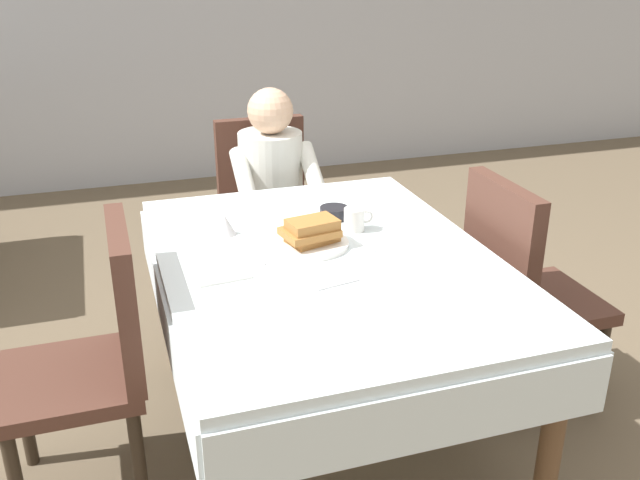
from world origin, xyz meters
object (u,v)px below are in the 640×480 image
(fork_left_of_plate, at_px, (257,254))
(knife_right_of_plate, at_px, (362,241))
(dining_table_main, at_px, (328,280))
(chair_diner, at_px, (266,202))
(spoon_near_edge, at_px, (338,284))
(chair_right_side, at_px, (519,281))
(breakfast_stack, at_px, (311,231))
(chair_left_side, at_px, (98,347))
(cup_coffee, at_px, (355,219))
(diner_person, at_px, (273,185))
(bowl_butter, at_px, (334,213))
(syrup_pitcher, at_px, (225,225))
(plate_breakfast, at_px, (309,244))

(fork_left_of_plate, bearing_deg, knife_right_of_plate, -92.15)
(dining_table_main, xyz_separation_m, chair_diner, (0.07, 1.17, -0.12))
(fork_left_of_plate, distance_m, spoon_near_edge, 0.35)
(chair_right_side, height_order, breakfast_stack, chair_right_side)
(chair_left_side, height_order, cup_coffee, chair_left_side)
(diner_person, relative_size, bowl_butter, 10.18)
(bowl_butter, relative_size, fork_left_of_plate, 0.61)
(knife_right_of_plate, bearing_deg, cup_coffee, -12.51)
(diner_person, bearing_deg, bowl_butter, 95.85)
(cup_coffee, bearing_deg, bowl_butter, 102.97)
(chair_left_side, xyz_separation_m, syrup_pitcher, (0.48, 0.30, 0.25))
(breakfast_stack, bearing_deg, fork_left_of_plate, -177.15)
(diner_person, bearing_deg, dining_table_main, 86.17)
(chair_left_side, distance_m, knife_right_of_plate, 0.95)
(cup_coffee, distance_m, syrup_pitcher, 0.47)
(chair_left_side, bearing_deg, breakfast_stack, -82.55)
(plate_breakfast, height_order, syrup_pitcher, syrup_pitcher)
(plate_breakfast, distance_m, spoon_near_edge, 0.32)
(breakfast_stack, distance_m, fork_left_of_plate, 0.20)
(chair_left_side, xyz_separation_m, fork_left_of_plate, (0.55, 0.09, 0.21))
(cup_coffee, relative_size, fork_left_of_plate, 0.63)
(plate_breakfast, bearing_deg, chair_left_side, -171.70)
(spoon_near_edge, bearing_deg, plate_breakfast, 78.13)
(diner_person, height_order, knife_right_of_plate, diner_person)
(spoon_near_edge, bearing_deg, knife_right_of_plate, 46.15)
(chair_diner, height_order, breakfast_stack, chair_diner)
(chair_diner, height_order, plate_breakfast, chair_diner)
(chair_diner, xyz_separation_m, breakfast_stack, (-0.10, -1.07, 0.27))
(syrup_pitcher, distance_m, fork_left_of_plate, 0.23)
(chair_diner, bearing_deg, chair_left_side, 54.37)
(bowl_butter, height_order, syrup_pitcher, syrup_pitcher)
(chair_right_side, xyz_separation_m, knife_right_of_plate, (-0.61, 0.09, 0.21))
(fork_left_of_plate, bearing_deg, plate_breakfast, -86.14)
(bowl_butter, bearing_deg, spoon_near_edge, -107.85)
(diner_person, bearing_deg, chair_left_side, 50.41)
(bowl_butter, xyz_separation_m, syrup_pitcher, (-0.43, -0.03, 0.02))
(chair_diner, bearing_deg, diner_person, 90.00)
(diner_person, bearing_deg, plate_breakfast, 83.60)
(chair_left_side, distance_m, spoon_near_edge, 0.79)
(breakfast_stack, bearing_deg, chair_right_side, -6.95)
(dining_table_main, bearing_deg, chair_diner, 86.68)
(cup_coffee, relative_size, knife_right_of_plate, 0.57)
(dining_table_main, distance_m, chair_right_side, 0.78)
(chair_diner, bearing_deg, spoon_near_edge, 85.58)
(chair_diner, distance_m, chair_left_side, 1.44)
(dining_table_main, distance_m, cup_coffee, 0.29)
(chair_diner, relative_size, diner_person, 0.83)
(chair_left_side, height_order, syrup_pitcher, chair_left_side)
(dining_table_main, xyz_separation_m, chair_left_side, (-0.77, 0.00, -0.12))
(dining_table_main, relative_size, plate_breakfast, 5.44)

